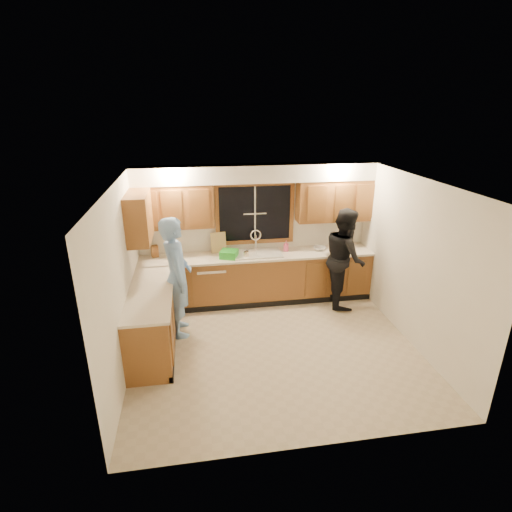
{
  "coord_description": "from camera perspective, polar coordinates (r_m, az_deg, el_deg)",
  "views": [
    {
      "loc": [
        -1.11,
        -5.04,
        3.46
      ],
      "look_at": [
        -0.18,
        0.65,
        1.25
      ],
      "focal_mm": 28.0,
      "sensor_mm": 36.0,
      "label": 1
    }
  ],
  "objects": [
    {
      "name": "base_cabinets_back",
      "position": [
        7.38,
        0.21,
        -3.23
      ],
      "size": [
        4.2,
        0.6,
        0.88
      ],
      "primitive_type": "cube",
      "color": "brown",
      "rests_on": "ground"
    },
    {
      "name": "sink",
      "position": [
        7.22,
        0.21,
        -0.14
      ],
      "size": [
        0.86,
        0.52,
        0.57
      ],
      "color": "silver",
      "rests_on": "countertop_back"
    },
    {
      "name": "knife_block",
      "position": [
        7.26,
        -14.27,
        0.66
      ],
      "size": [
        0.14,
        0.13,
        0.21
      ],
      "primitive_type": "cube",
      "rotation": [
        0.0,
        0.0,
        0.34
      ],
      "color": "brown",
      "rests_on": "countertop_back"
    },
    {
      "name": "countertop_left",
      "position": [
        6.01,
        -14.85,
        -5.05
      ],
      "size": [
        0.63,
        1.9,
        0.04
      ],
      "primitive_type": "cube",
      "color": "#EEE0C8",
      "rests_on": "base_cabinets_left"
    },
    {
      "name": "woman",
      "position": [
        7.28,
        12.54,
        -0.23
      ],
      "size": [
        0.79,
        0.95,
        1.79
      ],
      "primitive_type": "imported",
      "rotation": [
        0.0,
        0.0,
        1.44
      ],
      "color": "black",
      "rests_on": "floor"
    },
    {
      "name": "ceiling",
      "position": [
        5.25,
        3.16,
        10.36
      ],
      "size": [
        4.2,
        4.2,
        0.0
      ],
      "primitive_type": "plane",
      "rotation": [
        3.14,
        0.0,
        0.0
      ],
      "color": "silver"
    },
    {
      "name": "can_right",
      "position": [
        7.02,
        -1.55,
        0.17
      ],
      "size": [
        0.08,
        0.08,
        0.11
      ],
      "primitive_type": "cylinder",
      "rotation": [
        0.0,
        0.0,
        -0.35
      ],
      "color": "beige",
      "rests_on": "countertop_back"
    },
    {
      "name": "upper_cabinets_left",
      "position": [
        6.98,
        -11.67,
        6.94
      ],
      "size": [
        1.35,
        0.33,
        0.75
      ],
      "primitive_type": "cube",
      "color": "brown",
      "rests_on": "wall_back"
    },
    {
      "name": "cutting_board",
      "position": [
        7.27,
        -5.38,
        1.93
      ],
      "size": [
        0.29,
        0.14,
        0.37
      ],
      "primitive_type": "cube",
      "rotation": [
        -0.21,
        0.0,
        0.16
      ],
      "color": "tan",
      "rests_on": "countertop_back"
    },
    {
      "name": "window_frame",
      "position": [
        7.26,
        -0.15,
        6.09
      ],
      "size": [
        1.44,
        0.03,
        1.14
      ],
      "color": "black",
      "rests_on": "wall_back"
    },
    {
      "name": "wall_back",
      "position": [
        7.37,
        -0.16,
        3.47
      ],
      "size": [
        4.2,
        0.0,
        4.2
      ],
      "primitive_type": "plane",
      "rotation": [
        1.57,
        0.0,
        0.0
      ],
      "color": "white",
      "rests_on": "ground"
    },
    {
      "name": "man",
      "position": [
        6.27,
        -11.22,
        -2.99
      ],
      "size": [
        0.53,
        0.74,
        1.92
      ],
      "primitive_type": "imported",
      "rotation": [
        0.0,
        0.0,
        1.67
      ],
      "color": "#7CA9EA",
      "rests_on": "floor"
    },
    {
      "name": "wall_left",
      "position": [
        5.59,
        -18.68,
        -3.52
      ],
      "size": [
        0.0,
        3.8,
        3.8
      ],
      "primitive_type": "plane",
      "rotation": [
        1.57,
        0.0,
        1.57
      ],
      "color": "white",
      "rests_on": "ground"
    },
    {
      "name": "bowl",
      "position": [
        7.5,
        9.06,
        1.1
      ],
      "size": [
        0.29,
        0.29,
        0.06
      ],
      "primitive_type": "imported",
      "rotation": [
        0.0,
        0.0,
        -0.34
      ],
      "color": "silver",
      "rests_on": "countertop_back"
    },
    {
      "name": "floor",
      "position": [
        6.22,
        2.69,
        -12.92
      ],
      "size": [
        4.2,
        4.2,
        0.0
      ],
      "primitive_type": "plane",
      "color": "beige",
      "rests_on": "ground"
    },
    {
      "name": "can_left",
      "position": [
        7.03,
        -1.3,
        0.26
      ],
      "size": [
        0.08,
        0.08,
        0.12
      ],
      "primitive_type": "cylinder",
      "rotation": [
        0.0,
        0.0,
        0.36
      ],
      "color": "beige",
      "rests_on": "countertop_back"
    },
    {
      "name": "dishwasher",
      "position": [
        7.31,
        -6.38,
        -3.89
      ],
      "size": [
        0.6,
        0.56,
        0.82
      ],
      "primitive_type": "cube",
      "color": "white",
      "rests_on": "floor"
    },
    {
      "name": "countertop_back",
      "position": [
        7.19,
        0.24,
        0.07
      ],
      "size": [
        4.2,
        0.63,
        0.04
      ],
      "primitive_type": "cube",
      "color": "#EEE0C8",
      "rests_on": "base_cabinets_back"
    },
    {
      "name": "base_cabinets_left",
      "position": [
        6.22,
        -14.59,
        -8.87
      ],
      "size": [
        0.6,
        1.9,
        0.88
      ],
      "primitive_type": "cube",
      "color": "brown",
      "rests_on": "ground"
    },
    {
      "name": "wall_right",
      "position": [
        6.37,
        21.71,
        -0.92
      ],
      "size": [
        0.0,
        3.8,
        3.8
      ],
      "primitive_type": "plane",
      "rotation": [
        1.57,
        0.0,
        -1.57
      ],
      "color": "white",
      "rests_on": "ground"
    },
    {
      "name": "stove",
      "position": [
        5.73,
        -15.05,
        -11.59
      ],
      "size": [
        0.58,
        0.75,
        0.9
      ],
      "primitive_type": "cube",
      "color": "white",
      "rests_on": "floor"
    },
    {
      "name": "upper_cabinets_return",
      "position": [
        6.43,
        -16.38,
        5.34
      ],
      "size": [
        0.33,
        0.9,
        0.75
      ],
      "primitive_type": "cube",
      "color": "brown",
      "rests_on": "wall_left"
    },
    {
      "name": "dish_crate",
      "position": [
        7.03,
        -3.89,
        0.28
      ],
      "size": [
        0.36,
        0.35,
        0.13
      ],
      "primitive_type": "cube",
      "rotation": [
        0.0,
        0.0,
        -0.35
      ],
      "color": "green",
      "rests_on": "countertop_back"
    },
    {
      "name": "upper_cabinets_right",
      "position": [
        7.42,
        11.07,
        7.8
      ],
      "size": [
        1.35,
        0.33,
        0.75
      ],
      "primitive_type": "cube",
      "color": "brown",
      "rests_on": "wall_back"
    },
    {
      "name": "soap_bottle",
      "position": [
        7.35,
        4.32,
        1.45
      ],
      "size": [
        0.11,
        0.11,
        0.2
      ],
      "primitive_type": "imported",
      "rotation": [
        0.0,
        0.0,
        -0.28
      ],
      "color": "#EA5989",
      "rests_on": "countertop_back"
    },
    {
      "name": "soffit",
      "position": [
        6.95,
        0.06,
        11.73
      ],
      "size": [
        4.2,
        0.35,
        0.3
      ],
      "primitive_type": "cube",
      "color": "white",
      "rests_on": "wall_back"
    }
  ]
}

